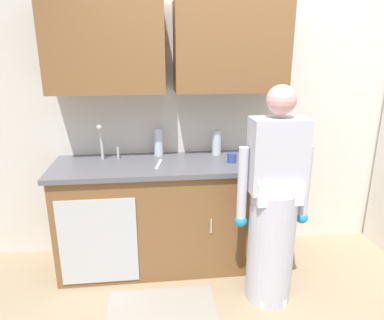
{
  "coord_description": "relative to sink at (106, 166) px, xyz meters",
  "views": [
    {
      "loc": [
        -0.7,
        -2.09,
        1.83
      ],
      "look_at": [
        -0.4,
        0.55,
        1.0
      ],
      "focal_mm": 32.99,
      "sensor_mm": 36.0,
      "label": 1
    }
  ],
  "objects": [
    {
      "name": "counter_cabinet",
      "position": [
        0.54,
        -0.01,
        -0.48
      ],
      "size": [
        1.9,
        0.62,
        0.9
      ],
      "color": "brown",
      "rests_on": "ground"
    },
    {
      "name": "bottle_cleaner_spray",
      "position": [
        0.95,
        0.18,
        0.12
      ],
      "size": [
        0.08,
        0.08,
        0.22
      ],
      "primitive_type": "cylinder",
      "color": "silver",
      "rests_on": "countertop"
    },
    {
      "name": "ground_plane",
      "position": [
        1.09,
        -0.71,
        -0.93
      ],
      "size": [
        9.0,
        9.0,
        0.0
      ],
      "primitive_type": "plane",
      "color": "#998466"
    },
    {
      "name": "sponge",
      "position": [
        1.32,
        -0.01,
        0.03
      ],
      "size": [
        0.11,
        0.07,
        0.03
      ],
      "primitive_type": "cube",
      "color": "#4CBF4C",
      "rests_on": "countertop"
    },
    {
      "name": "person_at_sink",
      "position": [
        1.24,
        -0.57,
        -0.23
      ],
      "size": [
        0.55,
        0.34,
        1.62
      ],
      "color": "white",
      "rests_on": "ground"
    },
    {
      "name": "kitchen_wall_with_uppers",
      "position": [
        0.96,
        0.29,
        0.55
      ],
      "size": [
        4.8,
        0.44,
        2.7
      ],
      "color": "beige",
      "rests_on": "ground"
    },
    {
      "name": "bottle_water_tall",
      "position": [
        0.44,
        0.2,
        0.14
      ],
      "size": [
        0.08,
        0.08,
        0.24
      ],
      "primitive_type": "cylinder",
      "color": "silver",
      "rests_on": "countertop"
    },
    {
      "name": "countertop",
      "position": [
        0.54,
        -0.01,
        -0.01
      ],
      "size": [
        1.96,
        0.66,
        0.04
      ],
      "primitive_type": "cube",
      "color": "#595960",
      "rests_on": "counter_cabinet"
    },
    {
      "name": "bottle_dish_liquid",
      "position": [
        1.44,
        0.19,
        0.15
      ],
      "size": [
        0.06,
        0.06,
        0.28
      ],
      "primitive_type": "cylinder",
      "color": "silver",
      "rests_on": "countertop"
    },
    {
      "name": "floor_mat",
      "position": [
        0.42,
        -0.66,
        -0.92
      ],
      "size": [
        0.8,
        0.5,
        0.01
      ],
      "primitive_type": "cube",
      "color": "gray",
      "rests_on": "ground"
    },
    {
      "name": "sink",
      "position": [
        0.0,
        0.0,
        0.0
      ],
      "size": [
        0.5,
        0.36,
        0.35
      ],
      "color": "#B7BABF",
      "rests_on": "counter_cabinet"
    },
    {
      "name": "knife_on_counter",
      "position": [
        0.43,
        -0.06,
        0.02
      ],
      "size": [
        0.07,
        0.24,
        0.01
      ],
      "primitive_type": "cube",
      "rotation": [
        0.0,
        0.0,
        4.53
      ],
      "color": "silver",
      "rests_on": "countertop"
    },
    {
      "name": "cup_by_sink",
      "position": [
        1.03,
        -0.07,
        0.05
      ],
      "size": [
        0.08,
        0.08,
        0.08
      ],
      "primitive_type": "cylinder",
      "color": "#33478C",
      "rests_on": "countertop"
    }
  ]
}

